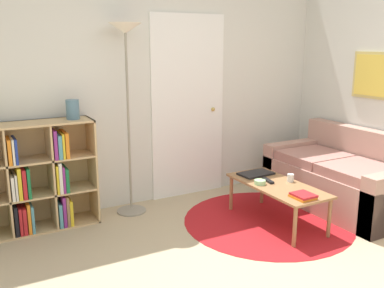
{
  "coord_description": "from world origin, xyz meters",
  "views": [
    {
      "loc": [
        -1.8,
        -1.94,
        1.7
      ],
      "look_at": [
        -0.08,
        1.23,
        0.85
      ],
      "focal_mm": 40.0,
      "sensor_mm": 36.0,
      "label": 1
    }
  ],
  "objects_px": {
    "vase_on_shelf": "(73,110)",
    "laptop": "(256,174)",
    "bookshelf": "(25,181)",
    "couch": "(343,179)",
    "bowl": "(260,182)",
    "floor_lamp": "(126,58)",
    "coffee_table": "(277,188)",
    "cup": "(290,178)"
  },
  "relations": [
    {
      "from": "vase_on_shelf",
      "to": "cup",
      "type": "bearing_deg",
      "value": -27.74
    },
    {
      "from": "couch",
      "to": "coffee_table",
      "type": "relative_size",
      "value": 1.47
    },
    {
      "from": "couch",
      "to": "floor_lamp",
      "type": "bearing_deg",
      "value": 156.46
    },
    {
      "from": "couch",
      "to": "laptop",
      "type": "xyz_separation_m",
      "value": [
        -0.93,
        0.32,
        0.12
      ]
    },
    {
      "from": "bookshelf",
      "to": "coffee_table",
      "type": "height_order",
      "value": "bookshelf"
    },
    {
      "from": "cup",
      "to": "bookshelf",
      "type": "bearing_deg",
      "value": 157.16
    },
    {
      "from": "vase_on_shelf",
      "to": "floor_lamp",
      "type": "bearing_deg",
      "value": -3.08
    },
    {
      "from": "bookshelf",
      "to": "couch",
      "type": "distance_m",
      "value": 3.22
    },
    {
      "from": "couch",
      "to": "laptop",
      "type": "bearing_deg",
      "value": 161.2
    },
    {
      "from": "bookshelf",
      "to": "laptop",
      "type": "height_order",
      "value": "bookshelf"
    },
    {
      "from": "bowl",
      "to": "vase_on_shelf",
      "type": "relative_size",
      "value": 0.59
    },
    {
      "from": "bookshelf",
      "to": "coffee_table",
      "type": "relative_size",
      "value": 1.13
    },
    {
      "from": "bookshelf",
      "to": "floor_lamp",
      "type": "xyz_separation_m",
      "value": [
        1.0,
        -0.03,
        1.09
      ]
    },
    {
      "from": "bowl",
      "to": "vase_on_shelf",
      "type": "height_order",
      "value": "vase_on_shelf"
    },
    {
      "from": "floor_lamp",
      "to": "bowl",
      "type": "xyz_separation_m",
      "value": [
        0.99,
        -0.86,
        -1.15
      ]
    },
    {
      "from": "bookshelf",
      "to": "couch",
      "type": "bearing_deg",
      "value": -16.96
    },
    {
      "from": "couch",
      "to": "bookshelf",
      "type": "bearing_deg",
      "value": 163.04
    },
    {
      "from": "bookshelf",
      "to": "vase_on_shelf",
      "type": "height_order",
      "value": "vase_on_shelf"
    },
    {
      "from": "bookshelf",
      "to": "laptop",
      "type": "xyz_separation_m",
      "value": [
        2.15,
        -0.62,
        -0.07
      ]
    },
    {
      "from": "coffee_table",
      "to": "cup",
      "type": "distance_m",
      "value": 0.18
    },
    {
      "from": "floor_lamp",
      "to": "vase_on_shelf",
      "type": "relative_size",
      "value": 10.32
    },
    {
      "from": "bowl",
      "to": "cup",
      "type": "relative_size",
      "value": 1.43
    },
    {
      "from": "floor_lamp",
      "to": "couch",
      "type": "xyz_separation_m",
      "value": [
        2.07,
        -0.9,
        -1.28
      ]
    },
    {
      "from": "vase_on_shelf",
      "to": "coffee_table",
      "type": "bearing_deg",
      "value": -30.02
    },
    {
      "from": "bookshelf",
      "to": "floor_lamp",
      "type": "distance_m",
      "value": 1.48
    },
    {
      "from": "bookshelf",
      "to": "couch",
      "type": "relative_size",
      "value": 0.77
    },
    {
      "from": "vase_on_shelf",
      "to": "laptop",
      "type": "bearing_deg",
      "value": -20.17
    },
    {
      "from": "laptop",
      "to": "cup",
      "type": "xyz_separation_m",
      "value": [
        0.15,
        -0.35,
        0.03
      ]
    },
    {
      "from": "bookshelf",
      "to": "bowl",
      "type": "distance_m",
      "value": 2.18
    },
    {
      "from": "floor_lamp",
      "to": "laptop",
      "type": "height_order",
      "value": "floor_lamp"
    },
    {
      "from": "laptop",
      "to": "floor_lamp",
      "type": "bearing_deg",
      "value": 152.86
    },
    {
      "from": "vase_on_shelf",
      "to": "bowl",
      "type": "bearing_deg",
      "value": -30.2
    },
    {
      "from": "bowl",
      "to": "cup",
      "type": "height_order",
      "value": "cup"
    },
    {
      "from": "bookshelf",
      "to": "cup",
      "type": "bearing_deg",
      "value": -22.84
    },
    {
      "from": "coffee_table",
      "to": "vase_on_shelf",
      "type": "distance_m",
      "value": 2.07
    },
    {
      "from": "bowl",
      "to": "laptop",
      "type": "bearing_deg",
      "value": 59.95
    },
    {
      "from": "bookshelf",
      "to": "bowl",
      "type": "relative_size",
      "value": 10.92
    },
    {
      "from": "floor_lamp",
      "to": "cup",
      "type": "bearing_deg",
      "value": -35.71
    },
    {
      "from": "bookshelf",
      "to": "coffee_table",
      "type": "distance_m",
      "value": 2.35
    },
    {
      "from": "floor_lamp",
      "to": "bowl",
      "type": "bearing_deg",
      "value": -40.88
    },
    {
      "from": "couch",
      "to": "vase_on_shelf",
      "type": "xyz_separation_m",
      "value": [
        -2.6,
        0.93,
        0.82
      ]
    },
    {
      "from": "couch",
      "to": "vase_on_shelf",
      "type": "relative_size",
      "value": 8.43
    }
  ]
}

